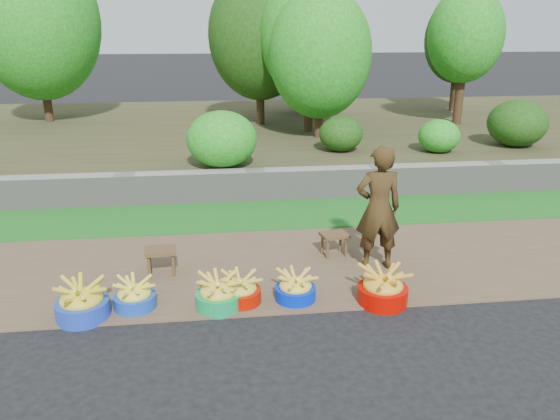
{
  "coord_description": "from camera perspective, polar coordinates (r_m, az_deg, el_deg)",
  "views": [
    {
      "loc": [
        -0.7,
        -5.12,
        2.93
      ],
      "look_at": [
        0.1,
        1.3,
        0.75
      ],
      "focal_mm": 35.0,
      "sensor_mm": 36.0,
      "label": 1
    }
  ],
  "objects": [
    {
      "name": "ground_plane",
      "position": [
        5.95,
        0.63,
        -10.92
      ],
      "size": [
        120.0,
        120.0,
        0.0
      ],
      "primitive_type": "plane",
      "color": "black",
      "rests_on": "ground"
    },
    {
      "name": "dirt_shoulder",
      "position": [
        7.05,
        -0.73,
        -5.87
      ],
      "size": [
        80.0,
        2.5,
        0.02
      ],
      "primitive_type": "cube",
      "color": "brown",
      "rests_on": "ground"
    },
    {
      "name": "grass_verge",
      "position": [
        8.89,
        -2.15,
        -0.49
      ],
      "size": [
        80.0,
        1.5,
        0.04
      ],
      "primitive_type": "cube",
      "color": "#1C681D",
      "rests_on": "ground"
    },
    {
      "name": "retaining_wall",
      "position": [
        9.63,
        -2.61,
        2.59
      ],
      "size": [
        80.0,
        0.35,
        0.55
      ],
      "primitive_type": "cube",
      "color": "gray",
      "rests_on": "ground"
    },
    {
      "name": "earth_bank",
      "position": [
        14.39,
        -4.18,
        7.85
      ],
      "size": [
        80.0,
        10.0,
        0.5
      ],
      "primitive_type": "cube",
      "color": "#3E3C22",
      "rests_on": "ground"
    },
    {
      "name": "vegetation",
      "position": [
        13.63,
        -2.21,
        17.33
      ],
      "size": [
        31.44,
        8.07,
        4.54
      ],
      "color": "#352414",
      "rests_on": "earth_bank"
    },
    {
      "name": "basin_a",
      "position": [
        6.17,
        -20.0,
        -9.04
      ],
      "size": [
        0.56,
        0.56,
        0.42
      ],
      "color": "#1C3CBB",
      "rests_on": "ground"
    },
    {
      "name": "basin_b",
      "position": [
        6.21,
        -14.96,
        -8.66
      ],
      "size": [
        0.46,
        0.46,
        0.34
      ],
      "color": "#1542BA",
      "rests_on": "ground"
    },
    {
      "name": "basin_c",
      "position": [
        6.04,
        -6.44,
        -8.72
      ],
      "size": [
        0.51,
        0.51,
        0.38
      ],
      "color": "#0E964C",
      "rests_on": "ground"
    },
    {
      "name": "basin_d",
      "position": [
        6.12,
        -4.21,
        -8.38
      ],
      "size": [
        0.47,
        0.47,
        0.35
      ],
      "color": "#AA0F01",
      "rests_on": "ground"
    },
    {
      "name": "basin_e",
      "position": [
        6.17,
        1.62,
        -8.16
      ],
      "size": [
        0.46,
        0.46,
        0.34
      ],
      "color": "#0024D7",
      "rests_on": "ground"
    },
    {
      "name": "basin_f",
      "position": [
        6.2,
        10.69,
        -8.0
      ],
      "size": [
        0.56,
        0.56,
        0.42
      ],
      "color": "#B00700",
      "rests_on": "ground"
    },
    {
      "name": "stool_left",
      "position": [
        6.86,
        -12.36,
        -4.53
      ],
      "size": [
        0.4,
        0.32,
        0.33
      ],
      "rotation": [
        0.0,
        0.0,
        0.08
      ],
      "color": "#51391F",
      "rests_on": "dirt_shoulder"
    },
    {
      "name": "stool_right",
      "position": [
        7.3,
        5.69,
        -2.92
      ],
      "size": [
        0.39,
        0.33,
        0.31
      ],
      "rotation": [
        0.0,
        0.0,
        0.2
      ],
      "color": "#51391F",
      "rests_on": "dirt_shoulder"
    },
    {
      "name": "vendor_woman",
      "position": [
        6.83,
        10.23,
        0.18
      ],
      "size": [
        0.58,
        0.39,
        1.57
      ],
      "primitive_type": "imported",
      "rotation": [
        0.0,
        0.0,
        3.13
      ],
      "color": "black",
      "rests_on": "dirt_shoulder"
    }
  ]
}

